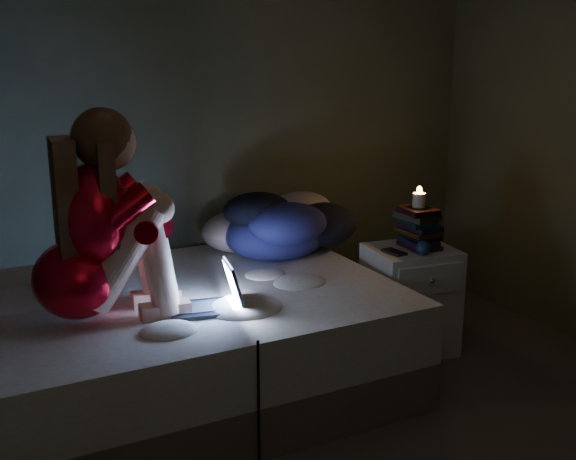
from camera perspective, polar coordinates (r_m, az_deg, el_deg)
wall_back at (r=4.17m, az=-6.49°, el=9.41°), size 3.60×0.02×2.60m
bed at (r=3.54m, az=-7.93°, el=-8.97°), size 1.94×1.45×0.53m
pillow at (r=3.48m, az=-19.42°, el=-4.30°), size 0.42×0.30×0.12m
woman at (r=3.03m, az=-17.07°, el=0.87°), size 0.59×0.41×0.91m
laptop at (r=3.14m, az=-6.87°, el=-4.58°), size 0.36×0.29×0.23m
clothes_pile at (r=3.94m, az=-1.00°, el=0.67°), size 0.78×0.72×0.38m
nightstand at (r=4.02m, az=9.84°, el=-5.57°), size 0.50×0.46×0.60m
book_stack at (r=3.93m, az=10.46°, el=0.24°), size 0.19×0.25×0.23m
candle at (r=3.89m, az=10.57°, el=2.45°), size 0.07×0.07×0.08m
phone at (r=3.81m, az=8.84°, el=-1.84°), size 0.10×0.15×0.01m
blue_orb at (r=3.81m, az=11.15°, el=-1.40°), size 0.08×0.08×0.08m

